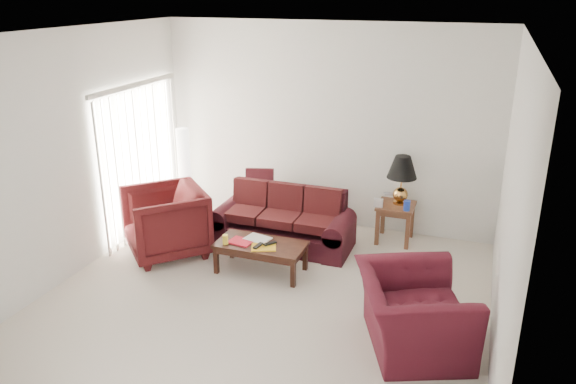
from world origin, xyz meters
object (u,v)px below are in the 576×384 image
at_px(armchair_left, 166,222).
at_px(coffee_table, 261,257).
at_px(end_table, 395,223).
at_px(sofa, 282,219).
at_px(armchair_right, 413,313).
at_px(floor_lamp, 185,172).

height_order(armchair_left, coffee_table, armchair_left).
bearing_deg(end_table, coffee_table, -133.83).
distance_m(sofa, armchair_right, 2.72).
bearing_deg(armchair_left, end_table, 71.87).
distance_m(sofa, coffee_table, 0.85).
distance_m(floor_lamp, armchair_left, 1.41).
height_order(armchair_right, coffee_table, armchair_right).
height_order(sofa, end_table, sofa).
bearing_deg(armchair_right, floor_lamp, 36.85).
distance_m(armchair_left, coffee_table, 1.42).
relative_size(end_table, coffee_table, 0.50).
bearing_deg(armchair_right, sofa, 26.77).
relative_size(sofa, floor_lamp, 1.36).
xyz_separation_m(end_table, coffee_table, (-1.44, -1.50, -0.08)).
bearing_deg(coffee_table, floor_lamp, 124.45).
height_order(armchair_left, armchair_right, armchair_left).
relative_size(floor_lamp, armchair_right, 1.21).
relative_size(armchair_left, coffee_table, 0.91).
bearing_deg(end_table, armchair_left, -152.85).
bearing_deg(end_table, floor_lamp, -177.47).
height_order(end_table, armchair_left, armchair_left).
bearing_deg(sofa, coffee_table, -82.54).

